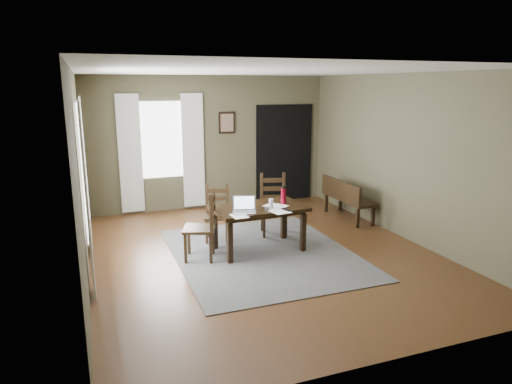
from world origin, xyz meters
name	(u,v)px	position (x,y,z in m)	size (l,w,h in m)	color
ground	(263,254)	(0.00, 0.00, -0.01)	(5.00, 6.00, 0.01)	#492C16
room_shell	(263,135)	(0.00, 0.00, 1.80)	(5.02, 6.02, 2.71)	#4C4831
rug	(263,253)	(0.00, 0.00, 0.01)	(2.60, 3.20, 0.01)	#484848
dining_table	(259,212)	(-0.01, 0.16, 0.62)	(1.44, 0.92, 0.69)	black
chair_end	(203,227)	(-0.90, 0.09, 0.50)	(0.57, 0.57, 1.02)	black
chair_back_left	(217,214)	(-0.48, 0.85, 0.45)	(0.50, 0.50, 0.91)	black
chair_back_right	(274,205)	(0.52, 0.84, 0.51)	(0.56, 0.56, 1.03)	black
bench	(346,196)	(2.15, 1.18, 0.45)	(0.43, 1.34, 0.76)	black
laptop	(244,208)	(-0.31, -0.04, 0.77)	(0.40, 0.35, 0.23)	#B7B7BC
computer_mouse	(267,209)	(0.04, -0.06, 0.72)	(0.05, 0.09, 0.03)	#3F3F42
tv_remote	(286,210)	(0.29, -0.19, 0.72)	(0.05, 0.18, 0.02)	black
drinking_glass	(271,203)	(0.13, 0.00, 0.78)	(0.07, 0.07, 0.15)	silver
water_bottle	(283,196)	(0.41, 0.18, 0.84)	(0.10, 0.10, 0.28)	maroon
paper_a	(239,216)	(-0.45, -0.23, 0.71)	(0.21, 0.28, 0.00)	white
paper_b	(279,211)	(0.18, -0.20, 0.71)	(0.25, 0.33, 0.00)	white
paper_c	(276,206)	(0.25, 0.10, 0.71)	(0.26, 0.33, 0.00)	white
window_left	(82,168)	(-2.47, 0.20, 1.45)	(0.01, 1.30, 1.70)	white
window_back	(162,140)	(-1.00, 2.97, 1.45)	(1.00, 0.01, 1.50)	white
curtain_left_near	(87,201)	(-2.44, -0.62, 1.20)	(0.03, 0.48, 2.30)	silver
curtain_left_far	(86,175)	(-2.44, 1.02, 1.20)	(0.03, 0.48, 2.30)	silver
curtain_back_left	(130,154)	(-1.62, 2.94, 1.20)	(0.44, 0.03, 2.30)	silver
curtain_back_right	(193,151)	(-0.38, 2.94, 1.20)	(0.44, 0.03, 2.30)	silver
framed_picture	(227,123)	(0.35, 2.97, 1.75)	(0.34, 0.03, 0.44)	black
doorway_back	(284,153)	(1.65, 2.97, 1.05)	(1.30, 0.03, 2.10)	black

